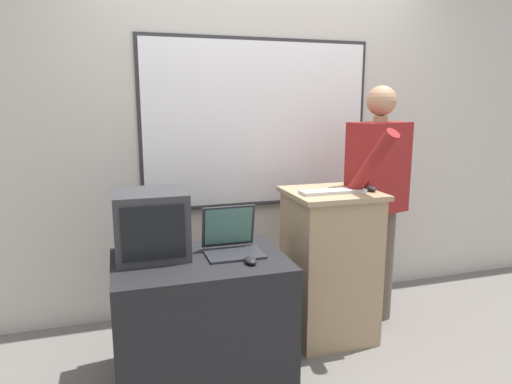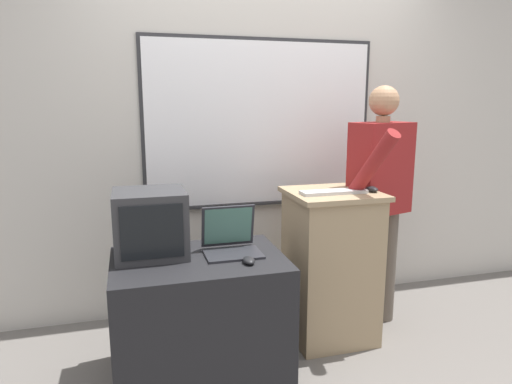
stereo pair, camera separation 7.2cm
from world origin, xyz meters
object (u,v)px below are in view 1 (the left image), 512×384
Objects in this scene: lectern_podium at (329,264)px; computer_mouse_by_laptop at (251,260)px; person_presenter at (377,192)px; side_desk at (201,318)px; computer_mouse_by_keyboard at (371,188)px; crt_monitor at (151,224)px; wireless_keyboard at (333,192)px; laptop at (231,238)px.

computer_mouse_by_laptop is at bearing -150.56° from lectern_podium.
lectern_podium is 0.58m from person_presenter.
side_desk is 9.20× the size of computer_mouse_by_keyboard.
crt_monitor is (-1.11, -0.08, 0.38)m from lectern_podium.
crt_monitor reaches higher than wireless_keyboard.
side_desk is 0.59m from crt_monitor.
lectern_podium is 0.55m from computer_mouse_by_keyboard.
computer_mouse_by_keyboard is at bearing 18.04° from computer_mouse_by_laptop.
lectern_podium is 0.60× the size of person_presenter.
laptop is 0.45m from crt_monitor.
lectern_podium is 1.18m from crt_monitor.
computer_mouse_by_keyboard is at bearing 3.98° from laptop.
person_presenter is 4.23× the size of crt_monitor.
laptop is at bearing 102.66° from computer_mouse_by_laptop.
computer_mouse_by_laptop is 0.26× the size of crt_monitor.
crt_monitor is (-1.34, -0.00, -0.12)m from computer_mouse_by_keyboard.
computer_mouse_by_laptop is (0.05, -0.22, -0.06)m from laptop.
computer_mouse_by_keyboard is at bearing 6.46° from side_desk.
person_presenter is at bearing 23.40° from computer_mouse_by_laptop.
laptop is at bearing 175.94° from person_presenter.
lectern_podium is at bearing 13.08° from side_desk.
computer_mouse_by_keyboard is (0.91, 0.06, 0.22)m from laptop.
side_desk is at bearing 146.89° from computer_mouse_by_laptop.
lectern_podium is 1.05× the size of side_desk.
crt_monitor is (-0.43, 0.06, 0.10)m from laptop.
laptop is at bearing -7.94° from crt_monitor.
lectern_podium is 9.67× the size of computer_mouse_by_keyboard.
person_presenter is 3.95× the size of wireless_keyboard.
wireless_keyboard is (-0.03, -0.07, 0.49)m from lectern_podium.
person_presenter is at bearing 11.76° from lectern_podium.
computer_mouse_by_laptop is at bearing -154.27° from wireless_keyboard.
person_presenter is 1.09m from laptop.
crt_monitor is (-0.24, 0.12, 0.52)m from side_desk.
lectern_podium is at bearing 67.90° from wireless_keyboard.
wireless_keyboard reaches higher than laptop.
wireless_keyboard is at bearing 0.88° from crt_monitor.
side_desk is 2.41× the size of crt_monitor.
side_desk is 0.46m from laptop.
wireless_keyboard is (0.66, 0.08, 0.21)m from laptop.
laptop is 3.07× the size of computer_mouse_by_laptop.
person_presenter is 0.22m from computer_mouse_by_keyboard.
computer_mouse_by_keyboard is at bearing -149.38° from person_presenter.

